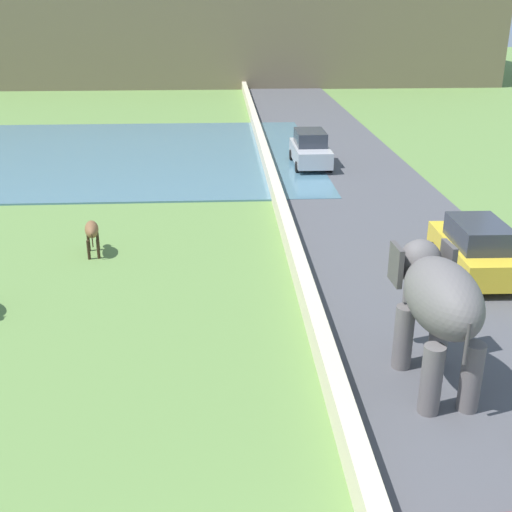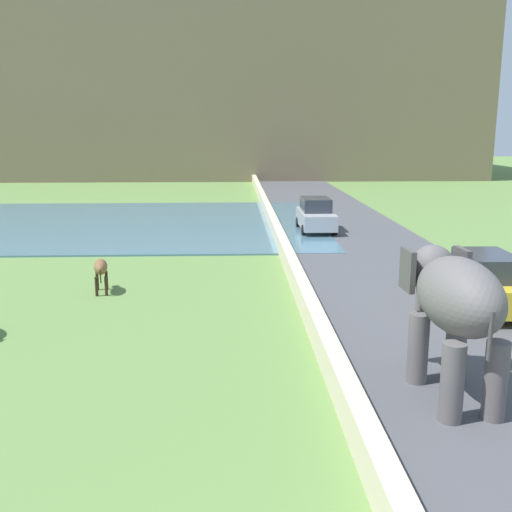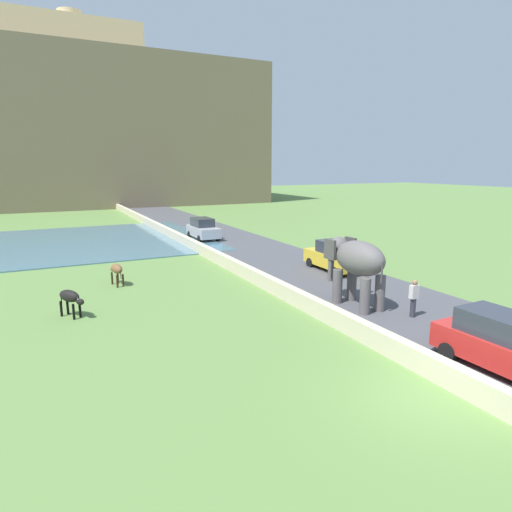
{
  "view_description": "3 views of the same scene",
  "coord_description": "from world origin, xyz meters",
  "px_view_note": "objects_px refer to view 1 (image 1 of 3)",
  "views": [
    {
      "loc": [
        -1.11,
        -4.76,
        8.0
      ],
      "look_at": [
        -0.22,
        11.13,
        1.56
      ],
      "focal_mm": 44.83,
      "sensor_mm": 36.0,
      "label": 1
    },
    {
      "loc": [
        -0.99,
        -3.95,
        5.45
      ],
      "look_at": [
        -0.34,
        12.48,
        1.87
      ],
      "focal_mm": 41.36,
      "sensor_mm": 36.0,
      "label": 2
    },
    {
      "loc": [
        -8.73,
        -7.46,
        6.17
      ],
      "look_at": [
        0.95,
        12.02,
        1.61
      ],
      "focal_mm": 30.57,
      "sensor_mm": 36.0,
      "label": 3
    }
  ],
  "objects_px": {
    "car_silver": "(310,149)",
    "car_yellow": "(475,249)",
    "elephant": "(437,301)",
    "cow_brown": "(92,231)"
  },
  "relations": [
    {
      "from": "car_silver",
      "to": "cow_brown",
      "type": "height_order",
      "value": "car_silver"
    },
    {
      "from": "car_silver",
      "to": "car_yellow",
      "type": "relative_size",
      "value": 0.99
    },
    {
      "from": "car_yellow",
      "to": "cow_brown",
      "type": "distance_m",
      "value": 12.27
    },
    {
      "from": "elephant",
      "to": "cow_brown",
      "type": "bearing_deg",
      "value": 136.93
    },
    {
      "from": "elephant",
      "to": "car_silver",
      "type": "relative_size",
      "value": 0.87
    },
    {
      "from": "elephant",
      "to": "cow_brown",
      "type": "distance_m",
      "value": 12.18
    },
    {
      "from": "elephant",
      "to": "cow_brown",
      "type": "xyz_separation_m",
      "value": [
        -8.85,
        8.28,
        -1.2
      ]
    },
    {
      "from": "car_silver",
      "to": "car_yellow",
      "type": "xyz_separation_m",
      "value": [
        3.15,
        -14.04,
        0.0
      ]
    },
    {
      "from": "car_yellow",
      "to": "elephant",
      "type": "bearing_deg",
      "value": -118.68
    },
    {
      "from": "elephant",
      "to": "car_silver",
      "type": "xyz_separation_m",
      "value": [
        0.01,
        19.82,
        -1.14
      ]
    }
  ]
}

